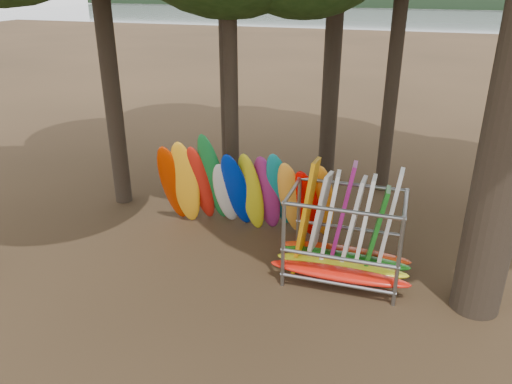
% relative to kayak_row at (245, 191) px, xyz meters
% --- Properties ---
extents(ground, '(120.00, 120.00, 0.00)m').
position_rel_kayak_row_xyz_m(ground, '(0.78, -1.73, -1.27)').
color(ground, '#47331E').
rests_on(ground, ground).
extents(lake, '(160.00, 160.00, 0.00)m').
position_rel_kayak_row_xyz_m(lake, '(0.78, 58.27, -1.27)').
color(lake, gray).
rests_on(lake, ground).
extents(kayak_row, '(4.87, 2.08, 3.09)m').
position_rel_kayak_row_xyz_m(kayak_row, '(0.00, 0.00, 0.00)').
color(kayak_row, '#B02700').
rests_on(kayak_row, ground).
extents(storage_rack, '(3.21, 1.54, 2.85)m').
position_rel_kayak_row_xyz_m(storage_rack, '(2.89, -1.39, -0.27)').
color(storage_rack, gray).
rests_on(storage_rack, ground).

